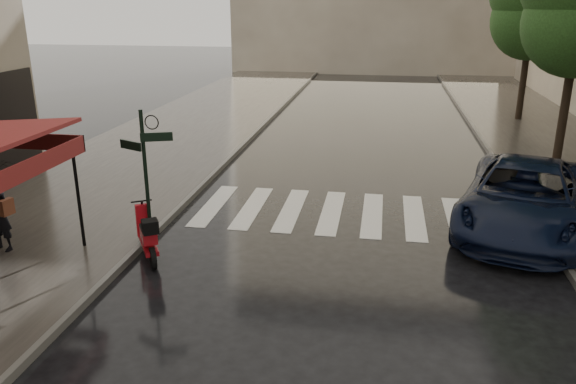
% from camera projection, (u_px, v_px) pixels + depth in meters
% --- Properties ---
extents(ground, '(120.00, 120.00, 0.00)m').
position_uv_depth(ground, '(150.00, 330.00, 9.30)').
color(ground, black).
rests_on(ground, ground).
extents(sidewalk_near, '(6.00, 60.00, 0.12)m').
position_uv_depth(sidewalk_near, '(163.00, 144.00, 21.19)').
color(sidewalk_near, '#38332D').
rests_on(sidewalk_near, ground).
extents(curb_near, '(0.12, 60.00, 0.16)m').
position_uv_depth(curb_near, '(242.00, 147.00, 20.70)').
color(curb_near, '#595651').
rests_on(curb_near, ground).
extents(curb_far, '(0.12, 60.00, 0.16)m').
position_uv_depth(curb_far, '(493.00, 158.00, 19.29)').
color(curb_far, '#595651').
rests_on(curb_far, ground).
extents(crosswalk, '(7.85, 3.20, 0.01)m').
position_uv_depth(crosswalk, '(352.00, 213.00, 14.42)').
color(crosswalk, silver).
rests_on(crosswalk, ground).
extents(signpost, '(1.17, 0.29, 3.10)m').
position_uv_depth(signpost, '(146.00, 170.00, 11.70)').
color(signpost, black).
rests_on(signpost, ground).
extents(scooter, '(1.00, 1.47, 1.10)m').
position_uv_depth(scooter, '(148.00, 236.00, 11.74)').
color(scooter, black).
rests_on(scooter, ground).
extents(parked_car, '(4.14, 6.26, 1.60)m').
position_uv_depth(parked_car, '(524.00, 197.00, 13.19)').
color(parked_car, black).
rests_on(parked_car, ground).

